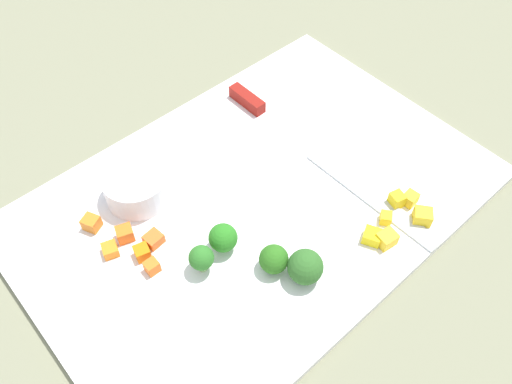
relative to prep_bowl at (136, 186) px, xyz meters
The scene contains 20 objects.
ground_plane 0.14m from the prep_bowl, 42.47° to the right, with size 4.00×4.00×0.00m, color gray.
cutting_board 0.14m from the prep_bowl, 42.47° to the right, with size 0.55×0.38×0.01m, color white.
prep_bowl is the anchor object (origin of this frame).
chef_knife 0.21m from the prep_bowl, 16.56° to the right, with size 0.02×0.35×0.02m.
carrot_dice_0 0.07m from the prep_bowl, behind, with size 0.02×0.02×0.02m, color orange.
carrot_dice_1 0.09m from the prep_bowl, 120.79° to the right, with size 0.02×0.02×0.01m, color orange.
carrot_dice_2 0.11m from the prep_bowl, 116.02° to the right, with size 0.01×0.01×0.02m, color orange.
carrot_dice_3 0.07m from the prep_bowl, 109.91° to the right, with size 0.02×0.02×0.01m, color orange.
carrot_dice_4 0.08m from the prep_bowl, 145.74° to the right, with size 0.02×0.02×0.01m, color orange.
carrot_dice_5 0.06m from the prep_bowl, 137.69° to the right, with size 0.02×0.02×0.02m, color orange.
pepper_dice_0 0.30m from the prep_bowl, 54.78° to the right, with size 0.02×0.02×0.02m, color yellow.
pepper_dice_1 0.29m from the prep_bowl, 48.94° to the right, with size 0.01×0.01×0.01m, color yellow.
pepper_dice_2 0.28m from the prep_bowl, 54.65° to the right, with size 0.02×0.02×0.01m, color yellow.
pepper_dice_3 0.32m from the prep_bowl, 43.47° to the right, with size 0.02×0.02×0.02m, color yellow.
pepper_dice_4 0.34m from the prep_bowl, 47.92° to the right, with size 0.02×0.02×0.02m, color yellow.
pepper_dice_5 0.31m from the prep_bowl, 44.00° to the right, with size 0.02×0.01×0.02m, color yellow.
broccoli_floret_0 0.13m from the prep_bowl, 76.41° to the right, with size 0.03×0.03×0.04m.
broccoli_floret_1 0.13m from the prep_bowl, 91.75° to the right, with size 0.03×0.03×0.04m.
broccoli_floret_2 0.19m from the prep_bowl, 73.18° to the right, with size 0.03×0.03×0.03m.
broccoli_floret_3 0.22m from the prep_bowl, 71.21° to the right, with size 0.04×0.04×0.04m.
Camera 1 is at (-0.25, -0.28, 0.51)m, focal length 36.42 mm.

